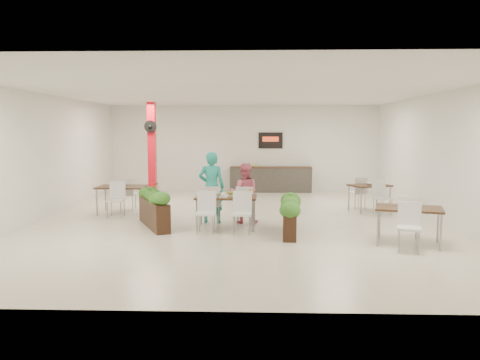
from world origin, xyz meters
The scene contains 12 objects.
ground centered at (0.00, 0.00, 0.00)m, with size 12.00×12.00×0.00m, color beige.
room_shell centered at (0.00, 0.00, 2.01)m, with size 10.10×12.10×3.22m.
red_column centered at (-3.00, 3.79, 1.64)m, with size 0.40×0.41×3.20m.
service_counter centered at (1.00, 5.65, 0.49)m, with size 3.00×0.64×2.20m.
main_table centered at (-0.25, -0.94, 0.64)m, with size 1.42×1.66×0.92m.
diner_man centered at (-0.64, -0.29, 0.88)m, with size 0.64×0.42×1.76m, color teal.
diner_woman centered at (0.16, -0.29, 0.73)m, with size 0.71×0.56×1.47m, color #E76683.
planter_left centered at (-1.96, -0.83, 0.52)m, with size 1.10×1.88×1.06m.
planter_right centered at (1.20, -1.51, 0.48)m, with size 0.51×1.75×0.91m.
side_table_a centered at (-3.22, 0.96, 0.64)m, with size 1.29×1.62×0.92m.
side_table_b centered at (3.65, 1.52, 0.62)m, with size 1.26×1.66×0.92m.
side_table_c centered at (3.48, -2.40, 0.63)m, with size 1.44×1.67×0.92m.
Camera 1 is at (0.44, -11.64, 2.25)m, focal length 35.00 mm.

